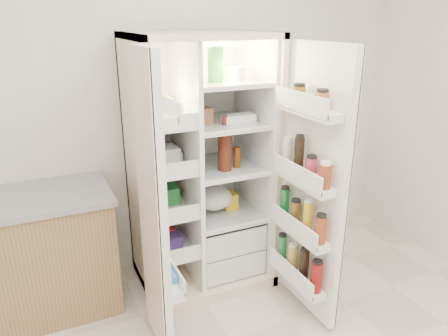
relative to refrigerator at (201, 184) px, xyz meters
name	(u,v)px	position (x,y,z in m)	size (l,w,h in m)	color
wall_back	(166,94)	(-0.12, 0.35, 0.61)	(4.00, 0.02, 2.70)	silver
refrigerator	(201,184)	(0.00, 0.00, 0.00)	(0.92, 0.70, 1.80)	beige
freezer_door	(153,210)	(-0.51, -0.60, 0.15)	(0.15, 0.40, 1.72)	white
fridge_door	(312,190)	(0.47, -0.69, 0.13)	(0.17, 0.58, 1.72)	white
kitchen_counter	(24,257)	(-1.22, 0.04, -0.33)	(1.15, 0.61, 0.83)	#95704A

